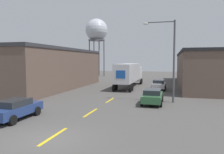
% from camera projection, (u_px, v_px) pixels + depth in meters
% --- Properties ---
extents(ground_plane, '(160.00, 160.00, 0.00)m').
position_uv_depth(ground_plane, '(49.00, 139.00, 12.07)').
color(ground_plane, '#4C4947').
extents(road_centerline, '(0.20, 14.98, 0.01)m').
position_uv_depth(road_centerline, '(91.00, 113.00, 18.25)').
color(road_centerline, gold).
rests_on(road_centerline, ground_plane).
extents(warehouse_left, '(10.35, 23.18, 6.23)m').
position_uv_depth(warehouse_left, '(45.00, 68.00, 34.48)').
color(warehouse_left, brown).
rests_on(warehouse_left, ground_plane).
extents(warehouse_right, '(11.21, 29.11, 5.85)m').
position_uv_depth(warehouse_right, '(212.00, 69.00, 37.95)').
color(warehouse_right, brown).
rests_on(warehouse_right, ground_plane).
extents(semi_truck, '(2.64, 13.58, 3.86)m').
position_uv_depth(semi_truck, '(130.00, 73.00, 35.88)').
color(semi_truck, silver).
rests_on(semi_truck, ground_plane).
extents(parked_car_right_far, '(2.04, 4.48, 1.49)m').
position_uv_depth(parked_car_right_far, '(159.00, 84.00, 32.79)').
color(parked_car_right_far, '#B2B2B7').
rests_on(parked_car_right_far, ground_plane).
extents(parked_car_left_near, '(2.04, 4.48, 1.49)m').
position_uv_depth(parked_car_left_near, '(15.00, 109.00, 16.15)').
color(parked_car_left_near, navy).
rests_on(parked_car_left_near, ground_plane).
extents(parked_car_right_mid, '(2.04, 4.48, 1.49)m').
position_uv_depth(parked_car_right_mid, '(152.00, 96.00, 21.91)').
color(parked_car_right_mid, '#2D5B38').
rests_on(parked_car_right_mid, ground_plane).
extents(water_tower, '(6.23, 6.23, 16.11)m').
position_uv_depth(water_tower, '(97.00, 31.00, 61.28)').
color(water_tower, '#47474C').
rests_on(water_tower, ground_plane).
extents(street_lamp, '(3.30, 0.32, 8.48)m').
position_uv_depth(street_lamp, '(170.00, 55.00, 22.47)').
color(street_lamp, '#4C4C51').
rests_on(street_lamp, ground_plane).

